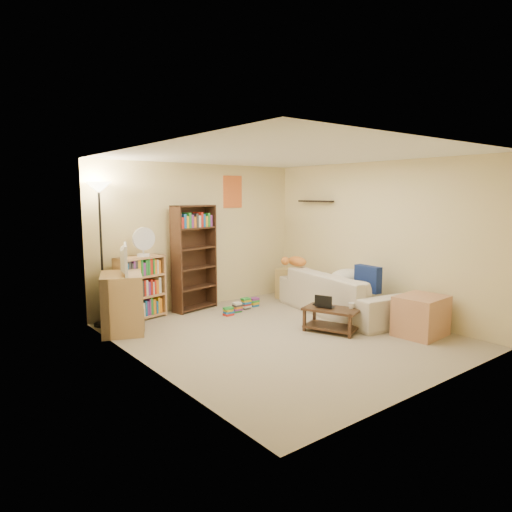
% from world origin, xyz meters
% --- Properties ---
extents(room, '(4.50, 4.54, 2.52)m').
position_xyz_m(room, '(0.00, 0.01, 1.62)').
color(room, tan).
rests_on(room, ground).
extents(sofa, '(2.67, 1.68, 0.69)m').
position_xyz_m(sofa, '(1.55, 0.32, 0.35)').
color(sofa, beige).
rests_on(sofa, ground).
extents(navy_pillow, '(0.16, 0.46, 0.41)m').
position_xyz_m(navy_pillow, '(1.58, -0.20, 0.66)').
color(navy_pillow, navy).
rests_on(navy_pillow, sofa).
extents(cream_blanket, '(0.64, 0.46, 0.27)m').
position_xyz_m(cream_blanket, '(1.73, 0.35, 0.59)').
color(cream_blanket, white).
rests_on(cream_blanket, sofa).
extents(tabby_cat, '(0.55, 0.26, 0.19)m').
position_xyz_m(tabby_cat, '(1.39, 1.27, 0.79)').
color(tabby_cat, orange).
rests_on(tabby_cat, sofa).
extents(coffee_table, '(0.69, 0.88, 0.35)m').
position_xyz_m(coffee_table, '(0.68, -0.28, 0.21)').
color(coffee_table, '#402718').
rests_on(coffee_table, ground).
extents(laptop, '(0.41, 0.39, 0.02)m').
position_xyz_m(laptop, '(0.68, -0.17, 0.36)').
color(laptop, black).
rests_on(laptop, coffee_table).
extents(laptop_screen, '(0.11, 0.24, 0.17)m').
position_xyz_m(laptop_screen, '(0.58, -0.22, 0.45)').
color(laptop_screen, white).
rests_on(laptop_screen, laptop).
extents(mug, '(0.19, 0.19, 0.09)m').
position_xyz_m(mug, '(0.89, -0.47, 0.39)').
color(mug, white).
rests_on(mug, coffee_table).
extents(tv_remote, '(0.12, 0.13, 0.02)m').
position_xyz_m(tv_remote, '(0.67, -0.01, 0.35)').
color(tv_remote, black).
rests_on(tv_remote, coffee_table).
extents(tv_stand, '(0.82, 0.95, 0.85)m').
position_xyz_m(tv_stand, '(-1.70, 1.58, 0.42)').
color(tv_stand, tan).
rests_on(tv_stand, ground).
extents(television, '(0.80, 0.60, 0.42)m').
position_xyz_m(television, '(-1.70, 1.58, 1.06)').
color(television, black).
rests_on(television, tv_stand).
extents(tall_bookshelf, '(0.85, 0.43, 1.80)m').
position_xyz_m(tall_bookshelf, '(-0.22, 2.05, 0.95)').
color(tall_bookshelf, '#3C2417').
rests_on(tall_bookshelf, ground).
extents(short_bookshelf, '(0.83, 0.47, 1.01)m').
position_xyz_m(short_bookshelf, '(-1.20, 2.05, 0.50)').
color(short_bookshelf, '#AF7955').
rests_on(short_bookshelf, ground).
extents(desk_fan, '(0.36, 0.20, 0.46)m').
position_xyz_m(desk_fan, '(-1.15, 2.00, 1.24)').
color(desk_fan, white).
rests_on(desk_fan, short_bookshelf).
extents(floor_lamp, '(0.36, 0.36, 2.16)m').
position_xyz_m(floor_lamp, '(-1.80, 2.05, 1.72)').
color(floor_lamp, black).
rests_on(floor_lamp, ground).
extents(side_table, '(0.62, 0.62, 0.57)m').
position_xyz_m(side_table, '(1.72, 1.67, 0.28)').
color(side_table, tan).
rests_on(side_table, ground).
extents(end_cabinet, '(0.72, 0.62, 0.56)m').
position_xyz_m(end_cabinet, '(1.54, -1.18, 0.28)').
color(end_cabinet, tan).
rests_on(end_cabinet, ground).
extents(book_stacks, '(0.87, 0.35, 0.20)m').
position_xyz_m(book_stacks, '(0.38, 1.49, 0.08)').
color(book_stacks, red).
rests_on(book_stacks, ground).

